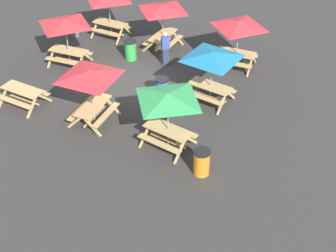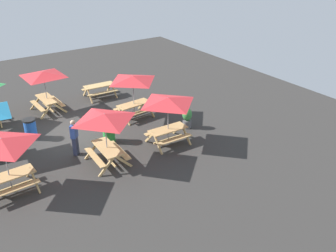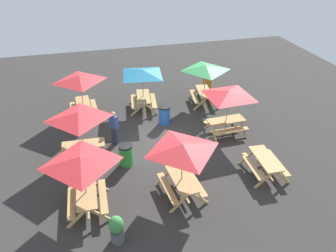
# 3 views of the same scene
# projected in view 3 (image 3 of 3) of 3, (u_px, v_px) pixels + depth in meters

# --- Properties ---
(ground_plane) EXTENTS (29.35, 29.35, 0.00)m
(ground_plane) POSITION_uv_depth(u_px,v_px,m) (164.00, 143.00, 15.35)
(ground_plane) COLOR #33302D
(ground_plane) RESTS_ON ground
(picnic_table_0) EXTENTS (2.26, 2.26, 2.34)m
(picnic_table_0) POSITION_uv_depth(u_px,v_px,m) (206.00, 71.00, 17.85)
(picnic_table_0) COLOR tan
(picnic_table_0) RESTS_ON ground
(picnic_table_1) EXTENTS (2.03, 2.03, 2.34)m
(picnic_table_1) POSITION_uv_depth(u_px,v_px,m) (81.00, 164.00, 10.79)
(picnic_table_1) COLOR tan
(picnic_table_1) RESTS_ON ground
(picnic_table_2) EXTENTS (2.81, 2.81, 2.34)m
(picnic_table_2) POSITION_uv_depth(u_px,v_px,m) (142.00, 75.00, 17.31)
(picnic_table_2) COLOR tan
(picnic_table_2) RESTS_ON ground
(picnic_table_3) EXTENTS (2.17, 2.17, 2.34)m
(picnic_table_3) POSITION_uv_depth(u_px,v_px,m) (182.00, 151.00, 11.42)
(picnic_table_3) COLOR tan
(picnic_table_3) RESTS_ON ground
(picnic_table_4) EXTENTS (2.82, 2.82, 2.34)m
(picnic_table_4) POSITION_uv_depth(u_px,v_px,m) (229.00, 97.00, 15.10)
(picnic_table_4) COLOR tan
(picnic_table_4) RESTS_ON ground
(picnic_table_5) EXTENTS (1.85, 1.60, 0.81)m
(picnic_table_5) POSITION_uv_depth(u_px,v_px,m) (265.00, 162.00, 13.21)
(picnic_table_5) COLOR tan
(picnic_table_5) RESTS_ON ground
(picnic_table_6) EXTENTS (2.12, 2.12, 2.34)m
(picnic_table_6) POSITION_uv_depth(u_px,v_px,m) (80.00, 82.00, 16.59)
(picnic_table_6) COLOR tan
(picnic_table_6) RESTS_ON ground
(picnic_table_7) EXTENTS (2.07, 2.07, 2.34)m
(picnic_table_7) POSITION_uv_depth(u_px,v_px,m) (79.00, 119.00, 13.34)
(picnic_table_7) COLOR tan
(picnic_table_7) RESTS_ON ground
(trash_bin_blue) EXTENTS (0.59, 0.59, 0.98)m
(trash_bin_blue) POSITION_uv_depth(u_px,v_px,m) (164.00, 115.00, 16.69)
(trash_bin_blue) COLOR blue
(trash_bin_blue) RESTS_ON ground
(trash_bin_green) EXTENTS (0.59, 0.59, 0.98)m
(trash_bin_green) POSITION_uv_depth(u_px,v_px,m) (126.00, 155.00, 13.74)
(trash_bin_green) COLOR green
(trash_bin_green) RESTS_ON ground
(trash_bin_orange) EXTENTS (0.59, 0.59, 0.98)m
(trash_bin_orange) POSITION_uv_depth(u_px,v_px,m) (207.00, 82.00, 20.20)
(trash_bin_orange) COLOR orange
(trash_bin_orange) RESTS_ON ground
(potted_plant_0) EXTENTS (0.48, 0.48, 1.05)m
(potted_plant_0) POSITION_uv_depth(u_px,v_px,m) (117.00, 229.00, 10.30)
(potted_plant_0) COLOR #59595B
(potted_plant_0) RESTS_ON ground
(person_standing) EXTENTS (0.41, 0.41, 1.67)m
(person_standing) POSITION_uv_depth(u_px,v_px,m) (114.00, 127.00, 14.92)
(person_standing) COLOR #2D334C
(person_standing) RESTS_ON ground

